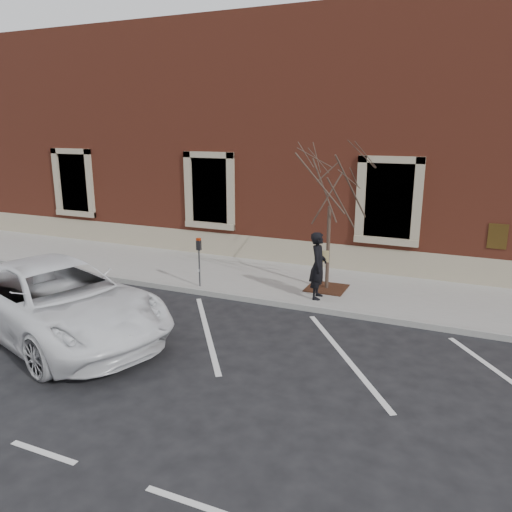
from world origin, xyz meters
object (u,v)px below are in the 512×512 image
at_px(parking_meter, 199,253).
at_px(white_truck, 57,300).
at_px(man, 318,266).
at_px(sapling, 331,182).

distance_m(parking_meter, white_truck, 4.15).
bearing_deg(white_truck, parking_meter, -1.10).
distance_m(man, white_truck, 6.36).
distance_m(parking_meter, sapling, 4.08).
height_order(man, parking_meter, man).
height_order(parking_meter, white_truck, white_truck).
xyz_separation_m(parking_meter, white_truck, (-1.35, -3.91, -0.29)).
bearing_deg(man, sapling, -7.58).
relative_size(man, sapling, 0.42).
bearing_deg(man, parking_meter, 90.15).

